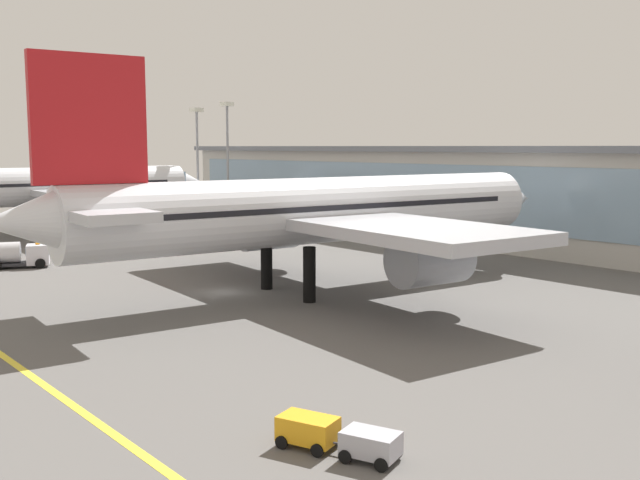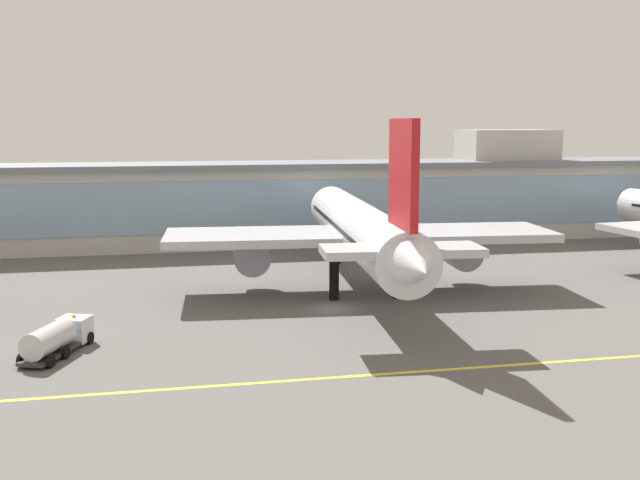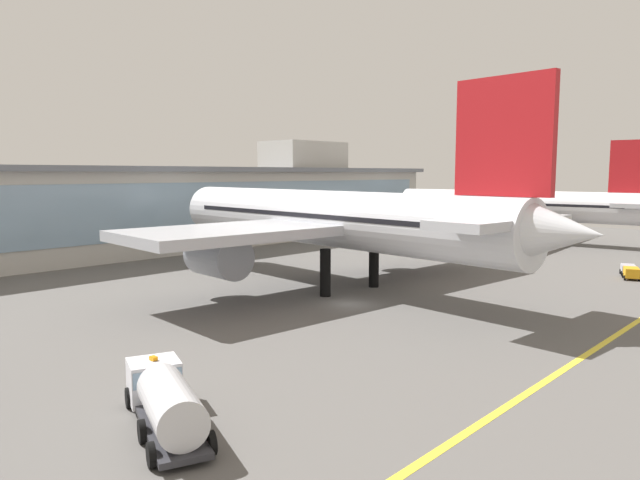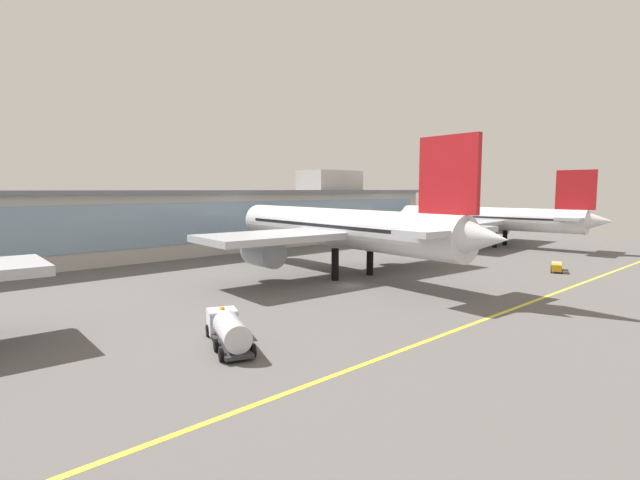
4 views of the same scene
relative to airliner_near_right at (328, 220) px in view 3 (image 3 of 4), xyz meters
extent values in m
plane|color=#5B5956|center=(-5.04, -7.28, -7.39)|extent=(199.92, 199.92, 0.00)
cube|color=yellow|center=(-5.04, -29.28, -7.39)|extent=(159.94, 0.50, 0.01)
cube|color=beige|center=(-5.04, 38.91, -1.07)|extent=(142.80, 12.00, 12.64)
cube|color=#84A3BC|center=(-5.04, 32.86, -0.44)|extent=(137.09, 0.20, 8.09)
cube|color=slate|center=(-5.04, 38.91, 5.65)|extent=(145.80, 14.00, 0.80)
cube|color=beige|center=(37.80, 40.91, 8.25)|extent=(16.00, 10.00, 6.00)
cylinder|color=black|center=(-3.90, -3.13, -4.98)|extent=(1.10, 1.10, 4.83)
cylinder|color=black|center=(3.32, -3.74, -4.98)|extent=(1.10, 1.10, 4.83)
cylinder|color=black|center=(1.57, 18.64, -4.98)|extent=(1.10, 1.10, 4.83)
cylinder|color=silver|center=(0.03, 0.41, 0.15)|extent=(10.06, 48.49, 6.03)
cone|color=silver|center=(2.21, 26.20, 0.15)|extent=(6.17, 5.89, 5.73)
cone|color=silver|center=(-2.17, -25.69, 0.60)|extent=(5.67, 7.05, 5.13)
cube|color=#84A3BC|center=(1.90, 22.48, 1.21)|extent=(4.87, 4.59, 1.81)
cube|color=black|center=(0.03, 0.41, 0.60)|extent=(9.47, 40.82, 0.48)
cube|color=#B7BAC1|center=(0.03, 0.41, -0.60)|extent=(46.07, 15.32, 0.97)
cylinder|color=#999EA8|center=(-12.45, 3.20, -2.99)|extent=(4.74, 6.59, 4.22)
cylinder|color=#999EA8|center=(12.81, 1.07, -2.99)|extent=(4.74, 6.59, 4.22)
cube|color=red|center=(-1.75, -20.71, 8.00)|extent=(1.45, 8.70, 9.66)
cube|color=#B7BAC1|center=(-1.75, -20.71, 1.06)|extent=(14.88, 6.50, 0.77)
cylinder|color=black|center=(51.92, 0.05, -5.27)|extent=(1.10, 1.10, 4.24)
cylinder|color=black|center=(58.25, 0.64, -5.27)|extent=(1.10, 1.10, 4.24)
cylinder|color=black|center=(53.23, 20.56, -5.27)|extent=(1.10, 1.10, 4.24)
cylinder|color=silver|center=(54.76, 3.86, -0.77)|extent=(9.32, 44.43, 5.30)
cone|color=silver|center=(52.60, 27.42, -0.77)|extent=(5.45, 5.21, 5.03)
cube|color=#84A3BC|center=(52.90, 24.08, 0.16)|extent=(4.30, 4.06, 1.59)
cube|color=black|center=(54.76, 3.86, -0.37)|extent=(8.72, 37.40, 0.42)
cube|color=#B7BAC1|center=(54.76, 3.86, -1.43)|extent=(39.51, 14.09, 0.85)
cylinder|color=#999EA8|center=(43.83, 4.45, -3.52)|extent=(4.22, 6.05, 3.71)
cylinder|color=#999EA8|center=(65.41, 6.44, -3.52)|extent=(4.22, 6.05, 3.71)
cube|color=red|center=(56.54, -15.47, 6.12)|extent=(1.36, 7.97, 8.48)
cube|color=#B7BAC1|center=(56.54, -15.47, 0.02)|extent=(12.78, 5.97, 0.68)
cylinder|color=black|center=(-31.95, -14.58, -6.84)|extent=(0.68, 1.13, 1.10)
cylinder|color=black|center=(-29.53, -15.53, -6.84)|extent=(0.68, 1.13, 1.10)
cylinder|color=black|center=(-33.60, -18.76, -6.84)|extent=(0.68, 1.13, 1.10)
cylinder|color=black|center=(-31.19, -19.72, -6.84)|extent=(0.68, 1.13, 1.10)
cylinder|color=black|center=(-34.53, -21.10, -6.84)|extent=(0.68, 1.13, 1.10)
cylinder|color=black|center=(-32.11, -22.06, -6.84)|extent=(0.68, 1.13, 1.10)
cube|color=#2D2D33|center=(-32.33, -19.07, -6.94)|extent=(4.96, 7.89, 0.30)
cube|color=silver|center=(-30.84, -15.31, -5.99)|extent=(3.28, 3.13, 2.20)
cube|color=#84A3BC|center=(-30.84, -15.31, -5.51)|extent=(3.22, 3.18, 0.88)
cylinder|color=silver|center=(-32.53, -19.57, -5.64)|extent=(4.19, 6.03, 2.30)
cube|color=orange|center=(-30.84, -15.31, -4.77)|extent=(0.30, 0.40, 0.20)
cylinder|color=black|center=(26.91, -24.20, -7.09)|extent=(0.63, 0.40, 0.60)
cylinder|color=black|center=(26.37, -22.80, -7.09)|extent=(0.63, 0.40, 0.60)
cylinder|color=black|center=(28.61, -23.53, -7.09)|extent=(0.63, 0.40, 0.60)
cylinder|color=black|center=(28.06, -22.14, -7.09)|extent=(0.63, 0.40, 0.60)
cube|color=orange|center=(27.49, -23.17, -6.54)|extent=(2.97, 2.34, 1.10)
cylinder|color=black|center=(29.87, -23.04, -7.09)|extent=(0.62, 0.39, 0.60)
cylinder|color=black|center=(29.32, -21.65, -7.09)|extent=(0.62, 0.39, 0.60)
cylinder|color=black|center=(31.43, -22.43, -7.09)|extent=(0.62, 0.39, 0.60)
cylinder|color=black|center=(30.89, -21.04, -7.09)|extent=(0.62, 0.39, 0.60)
cube|color=#A8A8B2|center=(30.38, -22.04, -6.59)|extent=(2.78, 2.27, 1.00)
cube|color=#2D2D33|center=(28.98, -22.58, -6.94)|extent=(0.60, 0.31, 0.08)
camera|label=1|loc=(52.23, -42.86, 5.96)|focal=41.45mm
camera|label=2|loc=(-23.20, -85.67, 12.44)|focal=43.03mm
camera|label=3|loc=(-46.86, -42.39, 5.07)|focal=32.75mm
camera|label=4|loc=(-53.89, -53.33, 6.22)|focal=26.88mm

